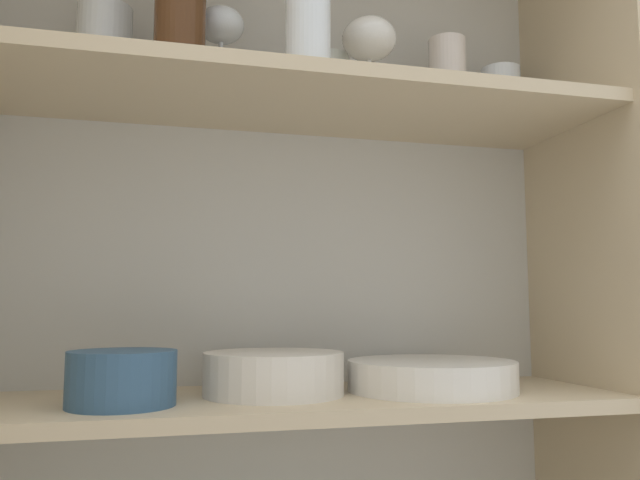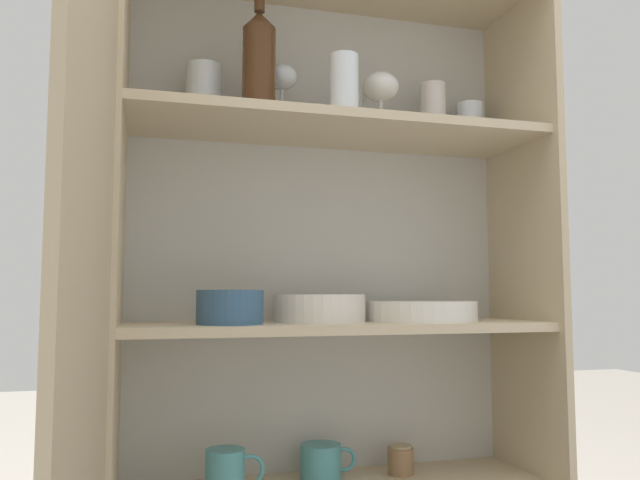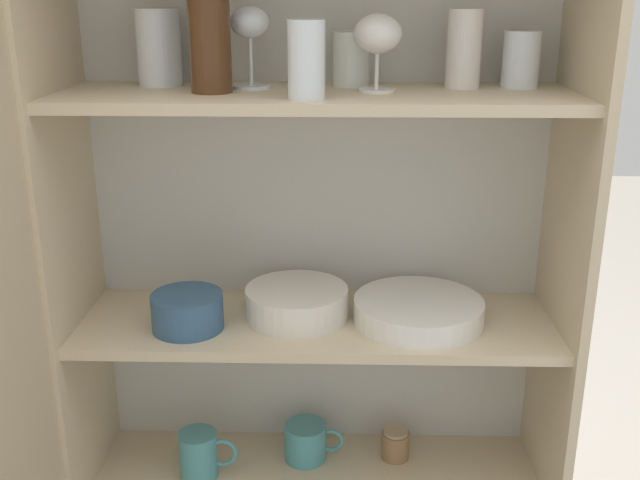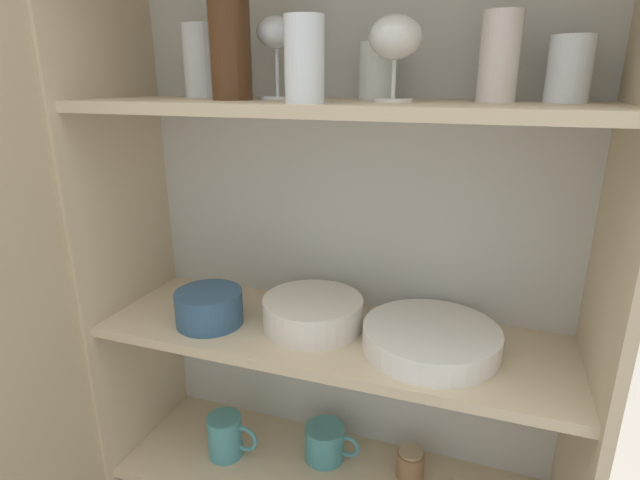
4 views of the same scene
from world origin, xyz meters
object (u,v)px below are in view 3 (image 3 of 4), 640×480
Objects in this scene: coffee_mug_primary at (200,454)px; serving_bowl_small at (187,310)px; storage_jar at (395,444)px; wine_bottle at (209,20)px; mixing_bowl_large at (297,301)px; plate_stack_white at (418,311)px.

serving_bowl_small is at bearing -90.78° from coffee_mug_primary.
coffee_mug_primary is 0.42m from storage_jar.
wine_bottle is 4.20× the size of storage_jar.
mixing_bowl_large reaches higher than storage_jar.
serving_bowl_small is (-0.20, -0.06, 0.00)m from mixing_bowl_large.
serving_bowl_small reaches higher than storage_jar.
mixing_bowl_large is 1.48× the size of serving_bowl_small.
coffee_mug_primary is at bearing -178.22° from plate_stack_white.
wine_bottle is at bearing 4.34° from coffee_mug_primary.
wine_bottle reaches higher than serving_bowl_small.
mixing_bowl_large is (0.14, 0.02, -0.53)m from wine_bottle.
coffee_mug_primary is (-0.44, -0.01, -0.32)m from plate_stack_white.
plate_stack_white is 0.54m from coffee_mug_primary.
plate_stack_white is at bearing 5.50° from serving_bowl_small.
plate_stack_white is 0.35m from storage_jar.
storage_jar is at bearing 11.33° from wine_bottle.
coffee_mug_primary is at bearing 89.22° from serving_bowl_small.
serving_bowl_small is (-0.06, -0.03, -0.52)m from wine_bottle.
storage_jar is at bearing 14.13° from serving_bowl_small.
wine_bottle is 2.28× the size of coffee_mug_primary.
wine_bottle reaches higher than storage_jar.
serving_bowl_small is 2.06× the size of storage_jar.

